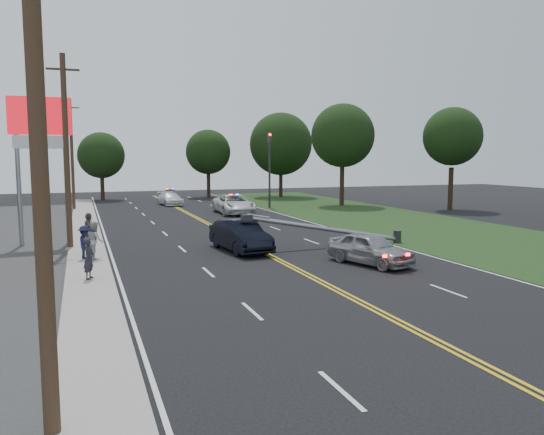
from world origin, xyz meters
name	(u,v)px	position (x,y,z in m)	size (l,w,h in m)	color
ground	(330,287)	(0.00, 0.00, 0.00)	(120.00, 120.00, 0.00)	black
sidewalk	(87,253)	(-8.40, 10.00, 0.06)	(1.80, 70.00, 0.12)	gray
grass_verge	(453,233)	(13.50, 10.00, 0.01)	(12.00, 80.00, 0.01)	black
centerline_yellow	(250,245)	(0.00, 10.00, 0.01)	(0.36, 80.00, 0.00)	gold
pylon_sign	(41,135)	(-10.50, 14.00, 6.00)	(3.20, 0.35, 8.00)	gray
traffic_signal	(270,163)	(8.30, 30.00, 4.21)	(0.28, 0.41, 7.05)	#2D2D30
fallen_streetlight	(335,230)	(4.19, 8.00, 0.92)	(9.36, 0.44, 1.91)	#2D2D30
utility_pole_near	(38,139)	(-9.20, -8.00, 5.08)	(1.60, 0.28, 10.00)	#382619
utility_pole_mid	(66,151)	(-9.20, 12.00, 5.08)	(1.60, 0.28, 10.00)	#382619
utility_pole_far	(72,154)	(-9.20, 34.00, 5.08)	(1.60, 0.28, 10.00)	#382619
tree_6	(101,155)	(-6.27, 45.23, 5.00)	(5.15, 5.15, 7.58)	black
tree_7	(208,152)	(5.93, 45.21, 5.41)	(5.32, 5.32, 8.09)	black
tree_8	(281,144)	(14.30, 42.73, 6.37)	(7.51, 7.51, 10.13)	black
tree_9	(343,136)	(15.91, 29.86, 6.90)	(6.25, 6.25, 10.04)	black
tree_13	(453,137)	(23.29, 22.65, 6.64)	(5.27, 5.27, 9.30)	black
crashed_sedan	(240,236)	(-1.00, 8.39, 0.79)	(1.68, 4.82, 1.59)	black
waiting_sedan	(370,249)	(3.52, 3.17, 0.72)	(1.69, 4.21, 1.43)	#94959B
emergency_a	(234,204)	(3.66, 26.00, 0.81)	(2.70, 5.86, 1.63)	silver
emergency_b	(170,199)	(-0.15, 36.00, 0.65)	(1.81, 4.46, 1.29)	silver
bystander_a	(89,258)	(-8.39, 3.88, 0.93)	(0.59, 0.39, 1.61)	#27262E
bystander_b	(95,240)	(-8.06, 8.05, 0.99)	(0.85, 0.66, 1.75)	#ABAAAF
bystander_c	(85,242)	(-8.51, 8.28, 0.89)	(1.00, 0.58, 1.55)	#161C38
bystander_d	(89,233)	(-8.28, 9.97, 1.10)	(1.15, 0.48, 1.96)	#5B4C49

